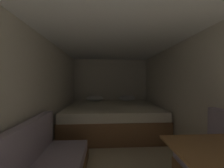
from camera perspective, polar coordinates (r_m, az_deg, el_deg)
The scene contains 7 objects.
ground_plane at distance 2.44m, azimuth 2.38°, elevation -29.90°, with size 6.68×6.68×0.00m, color beige.
wall_back at distance 4.46m, azimuth -0.57°, elevation -2.33°, with size 2.47×0.05×1.98m, color beige.
wall_left at distance 2.33m, azimuth -28.92°, elevation -5.64°, with size 0.05×4.68×1.98m, color beige.
wall_right at distance 2.53m, azimuth 30.93°, elevation -5.12°, with size 0.05×4.68×1.98m, color beige.
ceiling_slab at distance 2.22m, azimuth 2.42°, elevation 20.76°, with size 2.47×4.68×0.05m, color white.
bed at distance 3.58m, azimuth 0.19°, elevation -13.93°, with size 2.25×1.87×0.82m.
dinette_table at distance 1.52m, azimuth 38.18°, elevation -24.33°, with size 0.71×0.59×0.71m.
Camera 1 is at (-0.20, -0.42, 1.26)m, focal length 21.47 mm.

